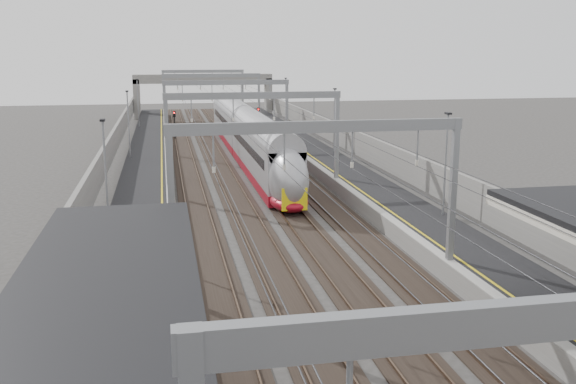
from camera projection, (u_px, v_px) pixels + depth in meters
name	position (u px, v px, depth m)	size (l,w,h in m)	color
platform_left	(146.00, 184.00, 49.30)	(4.00, 120.00, 1.00)	black
platform_right	(347.00, 176.00, 52.28)	(4.00, 120.00, 1.00)	black
tracks	(249.00, 186.00, 50.89)	(11.40, 140.00, 0.20)	black
overhead_line	(238.00, 102.00, 55.92)	(13.00, 140.00, 6.60)	gray
overbridge	(203.00, 84.00, 102.49)	(22.00, 2.20, 6.90)	slate
wall_left	(102.00, 171.00, 48.47)	(0.30, 120.00, 3.20)	slate
wall_right	(384.00, 162.00, 52.64)	(0.30, 120.00, 3.20)	slate
train	(248.00, 140.00, 61.97)	(2.63, 47.91, 4.16)	maroon
signal_green	(174.00, 120.00, 77.23)	(0.32, 0.32, 3.48)	black
signal_red_near	(250.00, 123.00, 73.53)	(0.32, 0.32, 3.48)	black
signal_red_far	(258.00, 116.00, 81.63)	(0.32, 0.32, 3.48)	black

